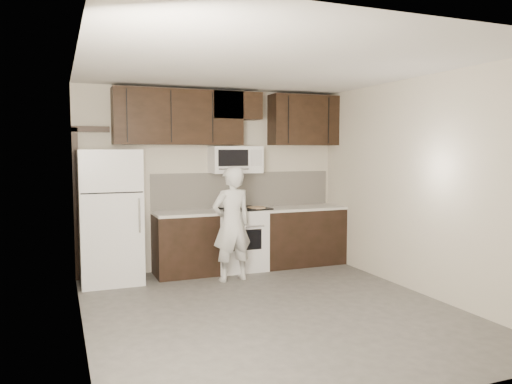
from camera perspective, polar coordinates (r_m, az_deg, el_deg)
floor at (r=5.76m, az=1.80°, el=-13.32°), size 4.50×4.50×0.00m
back_wall at (r=7.60m, az=-4.97°, el=1.45°), size 4.00×0.00×4.00m
ceiling at (r=5.55m, az=1.88°, el=14.21°), size 4.50×4.50×0.00m
counter_run at (r=7.62m, az=0.12°, el=-5.30°), size 2.95×0.64×0.91m
stove at (r=7.51m, az=-2.03°, el=-5.41°), size 0.76×0.66×0.94m
backsplash at (r=7.76m, az=-1.40°, el=0.28°), size 2.90×0.02×0.54m
upper_cabinets at (r=7.50m, az=-3.10°, el=8.54°), size 3.48×0.35×0.78m
microwave at (r=7.50m, az=-2.36°, el=3.72°), size 0.76×0.42×0.40m
refrigerator at (r=6.99m, az=-16.33°, el=-2.72°), size 0.80×0.76×1.80m
door_trim at (r=7.25m, az=-19.55°, el=0.22°), size 0.50×0.08×2.12m
saucepan at (r=7.52m, az=-3.71°, el=-1.39°), size 0.32×0.18×0.18m
baking_tray at (r=7.41m, az=0.05°, el=-1.94°), size 0.46×0.38×0.02m
pizza at (r=7.41m, az=0.05°, el=-1.79°), size 0.33×0.33×0.02m
person at (r=6.84m, az=-2.78°, el=-3.66°), size 0.62×0.45×1.57m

